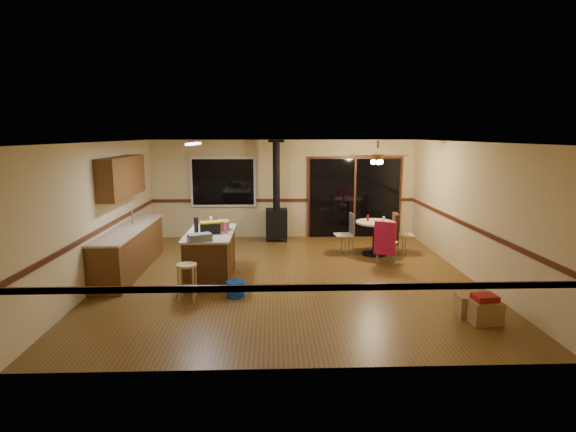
{
  "coord_description": "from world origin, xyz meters",
  "views": [
    {
      "loc": [
        -0.31,
        -8.41,
        2.74
      ],
      "look_at": [
        0.0,
        0.3,
        1.15
      ],
      "focal_mm": 28.0,
      "sensor_mm": 36.0,
      "label": 1
    }
  ],
  "objects_px": {
    "bar_stool": "(187,282)",
    "blue_bucket": "(236,289)",
    "chair_near": "(385,238)",
    "kitchen_island": "(211,255)",
    "toolbox_grey": "(200,237)",
    "chair_left": "(348,229)",
    "wood_stove": "(277,213)",
    "dining_table": "(375,232)",
    "box_corner_b": "(471,305)",
    "box_corner_a": "(484,311)",
    "chair_right": "(397,229)",
    "toolbox_black": "(210,228)",
    "box_under_window": "(221,234)"
  },
  "relations": [
    {
      "from": "wood_stove",
      "to": "box_under_window",
      "type": "relative_size",
      "value": 5.69
    },
    {
      "from": "wood_stove",
      "to": "dining_table",
      "type": "bearing_deg",
      "value": -33.85
    },
    {
      "from": "toolbox_grey",
      "to": "chair_left",
      "type": "height_order",
      "value": "toolbox_grey"
    },
    {
      "from": "chair_right",
      "to": "box_corner_b",
      "type": "height_order",
      "value": "chair_right"
    },
    {
      "from": "box_corner_b",
      "to": "box_corner_a",
      "type": "bearing_deg",
      "value": -71.52
    },
    {
      "from": "chair_near",
      "to": "box_under_window",
      "type": "relative_size",
      "value": 1.58
    },
    {
      "from": "kitchen_island",
      "to": "bar_stool",
      "type": "xyz_separation_m",
      "value": [
        -0.24,
        -1.19,
        -0.14
      ]
    },
    {
      "from": "chair_right",
      "to": "box_corner_a",
      "type": "bearing_deg",
      "value": -86.38
    },
    {
      "from": "bar_stool",
      "to": "chair_near",
      "type": "relative_size",
      "value": 0.89
    },
    {
      "from": "dining_table",
      "to": "box_under_window",
      "type": "xyz_separation_m",
      "value": [
        -3.7,
        1.54,
        -0.35
      ]
    },
    {
      "from": "toolbox_grey",
      "to": "chair_left",
      "type": "distance_m",
      "value": 3.85
    },
    {
      "from": "chair_right",
      "to": "box_corner_a",
      "type": "distance_m",
      "value": 3.91
    },
    {
      "from": "box_under_window",
      "to": "box_corner_a",
      "type": "height_order",
      "value": "box_under_window"
    },
    {
      "from": "kitchen_island",
      "to": "box_corner_a",
      "type": "relative_size",
      "value": 3.78
    },
    {
      "from": "toolbox_black",
      "to": "box_corner_a",
      "type": "distance_m",
      "value": 4.86
    },
    {
      "from": "chair_near",
      "to": "toolbox_black",
      "type": "bearing_deg",
      "value": -167.2
    },
    {
      "from": "wood_stove",
      "to": "box_under_window",
      "type": "xyz_separation_m",
      "value": [
        -1.46,
        0.04,
        -0.55
      ]
    },
    {
      "from": "chair_left",
      "to": "box_corner_a",
      "type": "distance_m",
      "value": 4.17
    },
    {
      "from": "dining_table",
      "to": "chair_near",
      "type": "height_order",
      "value": "chair_near"
    },
    {
      "from": "kitchen_island",
      "to": "dining_table",
      "type": "distance_m",
      "value": 3.86
    },
    {
      "from": "kitchen_island",
      "to": "toolbox_grey",
      "type": "bearing_deg",
      "value": -97.08
    },
    {
      "from": "blue_bucket",
      "to": "chair_right",
      "type": "bearing_deg",
      "value": 37.32
    },
    {
      "from": "kitchen_island",
      "to": "wood_stove",
      "type": "distance_m",
      "value": 3.33
    },
    {
      "from": "blue_bucket",
      "to": "dining_table",
      "type": "height_order",
      "value": "dining_table"
    },
    {
      "from": "kitchen_island",
      "to": "toolbox_black",
      "type": "xyz_separation_m",
      "value": [
        0.02,
        -0.12,
        0.55
      ]
    },
    {
      "from": "dining_table",
      "to": "kitchen_island",
      "type": "bearing_deg",
      "value": -156.34
    },
    {
      "from": "box_under_window",
      "to": "box_corner_a",
      "type": "relative_size",
      "value": 1.0
    },
    {
      "from": "wood_stove",
      "to": "box_corner_b",
      "type": "bearing_deg",
      "value": -60.05
    },
    {
      "from": "dining_table",
      "to": "box_corner_b",
      "type": "distance_m",
      "value": 3.65
    },
    {
      "from": "toolbox_black",
      "to": "bar_stool",
      "type": "bearing_deg",
      "value": -103.46
    },
    {
      "from": "box_corner_a",
      "to": "box_corner_b",
      "type": "distance_m",
      "value": 0.26
    },
    {
      "from": "toolbox_black",
      "to": "blue_bucket",
      "type": "xyz_separation_m",
      "value": [
        0.54,
        -0.93,
        -0.87
      ]
    },
    {
      "from": "chair_near",
      "to": "box_under_window",
      "type": "height_order",
      "value": "chair_near"
    },
    {
      "from": "wood_stove",
      "to": "bar_stool",
      "type": "distance_m",
      "value": 4.53
    },
    {
      "from": "box_corner_b",
      "to": "toolbox_grey",
      "type": "bearing_deg",
      "value": 162.94
    },
    {
      "from": "blue_bucket",
      "to": "box_corner_b",
      "type": "bearing_deg",
      "value": -14.81
    },
    {
      "from": "box_corner_b",
      "to": "chair_right",
      "type": "bearing_deg",
      "value": 92.58
    },
    {
      "from": "chair_left",
      "to": "box_corner_b",
      "type": "bearing_deg",
      "value": -70.84
    },
    {
      "from": "chair_near",
      "to": "chair_right",
      "type": "xyz_separation_m",
      "value": [
        0.5,
        0.94,
        0.0
      ]
    },
    {
      "from": "kitchen_island",
      "to": "blue_bucket",
      "type": "relative_size",
      "value": 5.23
    },
    {
      "from": "toolbox_black",
      "to": "box_corner_b",
      "type": "relative_size",
      "value": 0.86
    },
    {
      "from": "bar_stool",
      "to": "chair_right",
      "type": "bearing_deg",
      "value": 33.19
    },
    {
      "from": "kitchen_island",
      "to": "chair_left",
      "type": "height_order",
      "value": "chair_left"
    },
    {
      "from": "kitchen_island",
      "to": "chair_near",
      "type": "relative_size",
      "value": 2.4
    },
    {
      "from": "bar_stool",
      "to": "blue_bucket",
      "type": "distance_m",
      "value": 0.82
    },
    {
      "from": "box_corner_a",
      "to": "box_corner_b",
      "type": "xyz_separation_m",
      "value": [
        -0.08,
        0.24,
        0.0
      ]
    },
    {
      "from": "chair_left",
      "to": "toolbox_black",
      "type": "bearing_deg",
      "value": -148.68
    },
    {
      "from": "blue_bucket",
      "to": "chair_near",
      "type": "xyz_separation_m",
      "value": [
        3.0,
        1.73,
        0.46
      ]
    },
    {
      "from": "toolbox_black",
      "to": "chair_left",
      "type": "height_order",
      "value": "toolbox_black"
    },
    {
      "from": "wood_stove",
      "to": "chair_near",
      "type": "distance_m",
      "value": 3.27
    }
  ]
}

